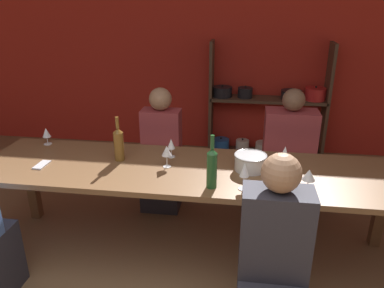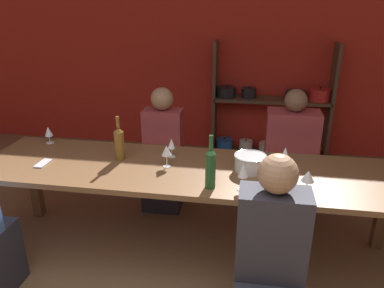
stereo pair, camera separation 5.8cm
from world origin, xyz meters
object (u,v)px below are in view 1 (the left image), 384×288
Objects in this scene: wine_glass_white_d at (309,176)px; wine_bottle_green at (212,167)px; shelf_unit at (267,118)px; person_far_b at (162,163)px; wine_glass_empty_a at (285,153)px; person_near_b at (271,275)px; wine_glass_red_b at (244,171)px; wine_glass_white_c at (46,133)px; cell_phone at (42,165)px; wine_glass_red_a at (167,151)px; wine_bottle_dark at (119,143)px; person_far_a at (287,168)px; wine_glass_white_a at (171,144)px; mixing_bowl at (250,162)px.

wine_bottle_green is at bearing -176.74° from wine_glass_white_d.
person_far_b is at bearing -127.44° from shelf_unit.
person_far_b is (-1.05, 0.63, -0.43)m from wine_glass_empty_a.
wine_glass_red_b is at bearing 112.57° from person_near_b.
cell_phone is (0.17, -0.41, -0.09)m from wine_glass_white_c.
wine_bottle_green is 1.23m from person_far_b.
wine_glass_empty_a reaches higher than cell_phone.
cell_phone is at bearing -173.10° from wine_glass_empty_a.
wine_glass_red_a is 0.99m from wine_glass_white_d.
person_near_b is at bearing -28.55° from wine_glass_white_c.
wine_glass_red_b is 0.64m from person_near_b.
wine_bottle_dark is 2.24× the size of cell_phone.
wine_glass_red_a is at bearing 39.86° from person_far_a.
wine_glass_white_a is (0.38, 0.11, -0.03)m from wine_bottle_dark.
person_far_b is (0.88, 0.43, -0.41)m from wine_glass_white_c.
wine_glass_white_a is at bearing 32.81° from person_far_a.
shelf_unit is at bearing 58.92° from wine_bottle_dark.
wine_bottle_dark reaches higher than wine_glass_red_b.
wine_glass_red_b is 1.49m from cell_phone.
wine_glass_empty_a is 1.10× the size of wine_glass_white_d.
shelf_unit is at bearing 66.30° from wine_glass_white_a.
person_far_b reaches higher than mixing_bowl.
person_near_b is (1.12, -0.76, -0.44)m from wine_bottle_dark.
cell_phone is at bearing -161.80° from wine_bottle_dark.
wine_glass_white_c is at bearing 162.09° from wine_bottle_dark.
cell_phone is at bearing 172.83° from wine_bottle_green.
person_near_b is at bearing -34.35° from wine_bottle_dark.
wine_glass_red_b is (0.56, -0.44, 0.03)m from wine_glass_white_a.
wine_glass_white_c is 0.12× the size of person_far_b.
person_far_a is at bearing 90.20° from wine_glass_white_d.
wine_bottle_dark is 2.27× the size of wine_glass_white_d.
wine_glass_white_a is at bearing 130.26° from person_near_b.
wine_bottle_dark is at bearing -178.31° from wine_glass_empty_a.
shelf_unit is at bearing -127.44° from person_far_b.
person_far_b is (-0.76, 1.00, -0.44)m from wine_glass_red_b.
wine_glass_white_a is at bearing 128.37° from wine_bottle_green.
wine_glass_empty_a is 0.47m from wine_glass_red_b.
person_far_a is (2.05, 0.50, -0.42)m from wine_glass_white_c.
wine_bottle_green is (-0.25, -0.30, 0.08)m from mixing_bowl.
wine_glass_red_b is at bearing 0.48° from wine_bottle_green.
wine_glass_red_a is (0.38, -0.07, -0.01)m from wine_bottle_dark.
wine_glass_white_d is 0.13× the size of person_near_b.
cell_phone is (-1.27, 0.16, -0.14)m from wine_bottle_green.
wine_glass_white_a is at bearing 17.34° from cell_phone.
person_near_b reaches higher than wine_glass_white_c.
wine_glass_empty_a is at bearing 52.48° from wine_glass_red_b.
cell_phone is at bearing 176.21° from wine_glass_white_d.
person_near_b is (0.14, -0.73, -0.37)m from mixing_bowl.
wine_bottle_dark is 0.30× the size of person_far_b.
wine_glass_empty_a is at bearing 109.48° from wine_glass_white_d.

